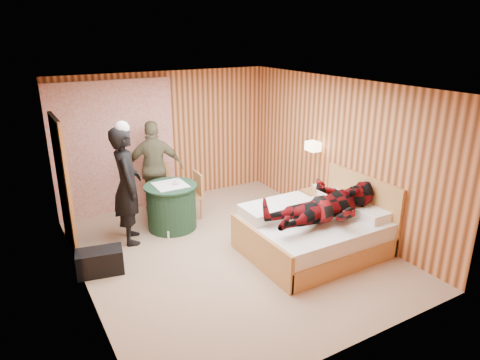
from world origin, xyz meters
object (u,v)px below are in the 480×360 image
chair_far (158,186)px  chair_near (193,192)px  duffel_bag (100,262)px  wall_lamp (313,146)px  man_on_bed (328,196)px  bed (314,232)px  woman_standing (127,186)px  round_table (172,206)px  man_at_table (155,168)px  nightstand (318,206)px

chair_far → chair_near: (0.48, -0.46, -0.06)m
duffel_bag → wall_lamp: bearing=12.7°
duffel_bag → man_on_bed: size_ratio=0.35×
bed → chair_far: (-1.54, 2.53, 0.23)m
bed → chair_far: size_ratio=2.14×
duffel_bag → man_on_bed: man_on_bed is taller
bed → chair_near: 2.33m
wall_lamp → woman_standing: woman_standing is taller
chair_far → duffel_bag: bearing=-113.0°
round_table → woman_standing: bearing=-171.4°
round_table → duffel_bag: (-1.41, -0.87, -0.22)m
duffel_bag → man_at_table: (1.41, 1.61, 0.69)m
nightstand → chair_far: size_ratio=0.62×
wall_lamp → woman_standing: bearing=168.2°
man_at_table → round_table: bearing=107.5°
wall_lamp → nightstand: wall_lamp is taller
round_table → chair_near: (0.51, 0.23, 0.09)m
man_at_table → man_on_bed: man_on_bed is taller
wall_lamp → man_on_bed: man_on_bed is taller
round_table → duffel_bag: bearing=-148.3°
wall_lamp → bed: bearing=-126.6°
woman_standing → man_at_table: (0.74, 0.85, -0.07)m
wall_lamp → man_at_table: size_ratio=0.15×
chair_far → chair_near: size_ratio=1.12×
man_on_bed → chair_near: bearing=115.3°
bed → round_table: (-1.57, 1.84, 0.08)m
bed → nightstand: size_ratio=3.48×
round_table → man_at_table: man_at_table is taller
wall_lamp → round_table: 2.65m
chair_far → duffel_bag: (-1.43, -1.56, -0.36)m
chair_near → man_on_bed: man_on_bed is taller
nightstand → man_at_table: size_ratio=0.33×
nightstand → man_on_bed: (-0.73, -1.02, 0.68)m
man_on_bed → man_at_table: bearing=119.6°
bed → nightstand: (0.75, 0.79, -0.02)m
nightstand → woman_standing: bearing=163.1°
chair_far → man_on_bed: size_ratio=0.53×
bed → man_on_bed: man_on_bed is taller
nightstand → chair_near: 2.23m
round_table → duffel_bag: 1.67m
round_table → woman_standing: 0.92m
duffel_bag → woman_standing: size_ratio=0.33×
chair_near → woman_standing: (-1.25, -0.34, 0.45)m
chair_far → chair_near: 0.67m
bed → woman_standing: 2.95m
duffel_bag → bed: bearing=-6.9°
round_table → man_on_bed: bearing=-52.3°
nightstand → man_at_table: bearing=142.5°
wall_lamp → bed: size_ratio=0.13×
man_on_bed → woman_standing: bearing=140.1°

